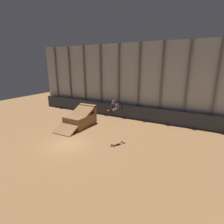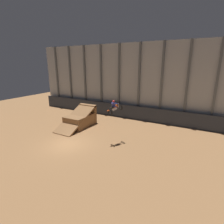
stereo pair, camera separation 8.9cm
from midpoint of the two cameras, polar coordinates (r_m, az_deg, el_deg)
name	(u,v)px [view 1 (the left image)]	position (r m, az deg, el deg)	size (l,w,h in m)	color
ground_plane	(67,145)	(19.87, -14.52, -10.26)	(60.00, 60.00, 0.00)	#996B42
arena_back_wall	(119,81)	(28.53, 2.28, 10.05)	(32.00, 0.40, 11.50)	#ADB2B7
lower_barrier	(117,110)	(28.64, 1.45, 0.56)	(31.36, 0.20, 2.16)	#2D333D
dirt_ramp	(81,119)	(25.01, -10.26, -2.24)	(2.80, 6.00, 2.83)	olive
rider_bike_solo	(115,108)	(18.51, 0.77, 1.45)	(1.36, 1.86, 1.62)	black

